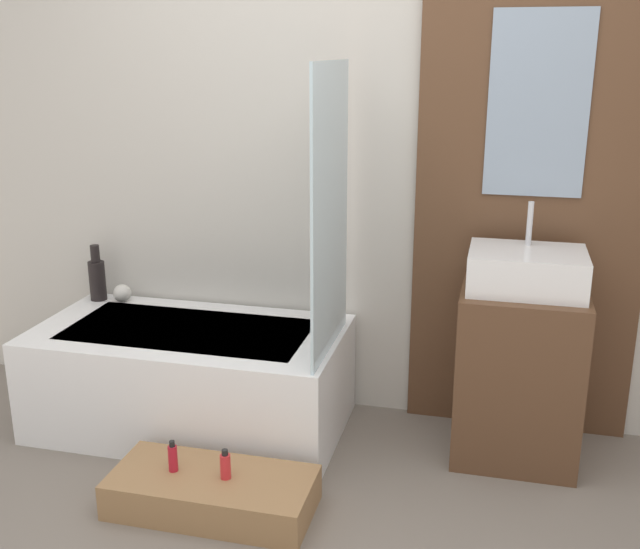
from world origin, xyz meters
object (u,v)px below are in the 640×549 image
at_px(bathtub, 191,377).
at_px(bottle_soap_secondary, 225,465).
at_px(wooden_step_bench, 212,492).
at_px(vase_tall_dark, 97,278).
at_px(vase_round_light, 122,293).
at_px(bottle_soap_primary, 173,457).
at_px(sink, 527,270).

distance_m(bathtub, bottle_soap_secondary, 0.73).
bearing_deg(wooden_step_bench, bathtub, 119.19).
height_order(vase_tall_dark, vase_round_light, vase_tall_dark).
distance_m(vase_round_light, bottle_soap_primary, 1.16).
xyz_separation_m(wooden_step_bench, sink, (1.12, 0.73, 0.76)).
xyz_separation_m(sink, vase_round_light, (-1.94, 0.16, -0.31)).
distance_m(wooden_step_bench, bottle_soap_secondary, 0.14).
bearing_deg(vase_tall_dark, wooden_step_bench, -43.12).
height_order(vase_tall_dark, bottle_soap_secondary, vase_tall_dark).
xyz_separation_m(sink, bottle_soap_secondary, (-1.07, -0.73, -0.64)).
relative_size(sink, bottle_soap_primary, 3.69).
bearing_deg(sink, vase_round_light, 175.17).
height_order(vase_tall_dark, bottle_soap_primary, vase_tall_dark).
height_order(sink, bottle_soap_secondary, sink).
relative_size(sink, bottle_soap_secondary, 3.93).
bearing_deg(vase_round_light, bathtub, -30.17).
relative_size(wooden_step_bench, sink, 1.66).
bearing_deg(bottle_soap_secondary, vase_round_light, 134.61).
distance_m(bathtub, wooden_step_bench, 0.72).
relative_size(sink, vase_round_light, 5.19).
relative_size(sink, vase_tall_dark, 1.65).
relative_size(bathtub, wooden_step_bench, 1.80).
distance_m(sink, vase_tall_dark, 2.10).
bearing_deg(vase_tall_dark, bottle_soap_primary, -48.24).
relative_size(bathtub, vase_round_light, 15.53).
bearing_deg(sink, bathtub, -175.60).
xyz_separation_m(bottle_soap_primary, bottle_soap_secondary, (0.21, 0.00, -0.00)).
xyz_separation_m(wooden_step_bench, bottle_soap_primary, (-0.16, 0.00, 0.13)).
distance_m(wooden_step_bench, bottle_soap_primary, 0.20).
height_order(vase_round_light, bottle_soap_primary, vase_round_light).
distance_m(bottle_soap_primary, bottle_soap_secondary, 0.21).
bearing_deg(bottle_soap_primary, sink, 29.54).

